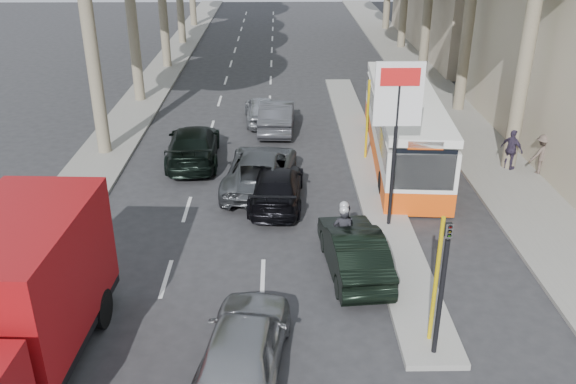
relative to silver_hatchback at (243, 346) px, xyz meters
name	(u,v)px	position (x,y,z in m)	size (l,w,h in m)	color
ground	(296,320)	(1.23, 2.00, -0.77)	(120.00, 120.00, 0.00)	#28282B
sidewalk_right	(420,77)	(9.83, 27.00, -0.71)	(3.20, 70.00, 0.12)	gray
median_left	(166,67)	(-6.77, 30.00, -0.71)	(2.40, 64.00, 0.12)	gray
traffic_island	(365,159)	(4.48, 13.00, -0.69)	(1.50, 26.00, 0.16)	gray
billboard	(397,122)	(4.48, 7.00, 2.93)	(1.50, 12.10, 5.60)	yellow
traffic_light_island	(444,268)	(4.48, 0.50, 1.71)	(0.16, 0.41, 3.60)	black
silver_hatchback	(243,346)	(0.00, 0.00, 0.00)	(1.83, 4.54, 1.55)	gray
dark_hatchback	(354,250)	(2.99, 4.33, -0.06)	(1.50, 4.30, 1.42)	black
queue_car_a	(261,170)	(0.13, 10.34, -0.03)	(2.45, 5.32, 1.48)	#484C4F
queue_car_b	(277,186)	(0.73, 9.00, -0.11)	(1.87, 4.59, 1.33)	black
queue_car_c	(261,110)	(-0.05, 18.22, -0.11)	(1.56, 3.89, 1.33)	#ADB0B5
queue_car_d	(277,116)	(0.73, 17.00, -0.04)	(1.56, 4.47, 1.47)	#4B4C52
queue_car_e	(193,145)	(-2.77, 13.04, -0.02)	(2.10, 5.16, 1.50)	black
red_truck	(14,304)	(-4.95, 0.10, 1.14)	(2.87, 6.89, 3.61)	black
city_bus	(404,125)	(6.03, 13.12, 0.77)	(3.23, 11.27, 2.93)	#F7500D
motorcycle	(343,232)	(2.76, 5.23, 0.05)	(0.82, 2.13, 1.81)	black
pedestrian_near	(512,149)	(10.17, 11.75, 0.18)	(0.98, 0.48, 1.67)	#362D44
pedestrian_far	(542,154)	(11.23, 11.31, 0.15)	(1.04, 0.46, 1.60)	brown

